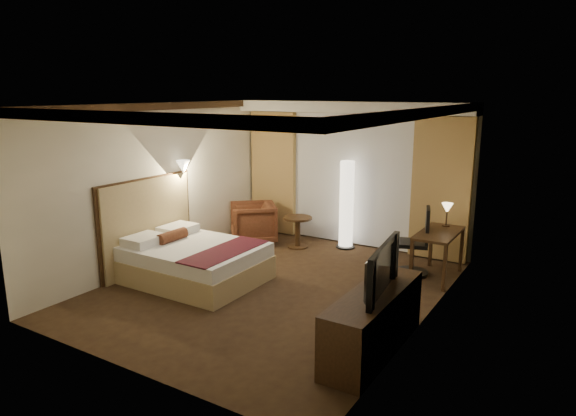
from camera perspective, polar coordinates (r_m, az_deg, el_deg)
The scene contains 21 objects.
floor at distance 7.79m, azimuth -1.56°, elevation -8.83°, with size 4.50×5.50×0.01m, color #321E13.
ceiling at distance 7.24m, azimuth -1.69°, elevation 11.43°, with size 4.50×5.50×0.01m, color white.
back_wall at distance 9.78m, azimuth 7.25°, elevation 3.77°, with size 4.50×0.02×2.70m, color beige.
left_wall at distance 8.81m, azimuth -13.97°, elevation 2.49°, with size 0.02×5.50×2.70m, color beige.
right_wall at distance 6.48m, azimuth 15.28°, elevation -1.29°, with size 0.02×5.50×2.70m, color beige.
crown_molding at distance 7.24m, azimuth -1.69°, elevation 10.95°, with size 4.50×5.50×0.12m, color black, non-canonical shape.
soffit at distance 9.43m, azimuth 6.83°, elevation 11.09°, with size 4.50×0.50×0.20m, color white.
curtain_sheer at distance 9.72m, azimuth 7.04°, elevation 3.13°, with size 2.48×0.04×2.45m, color silver.
curtain_left_drape at distance 10.48m, azimuth -1.59°, elevation 3.93°, with size 1.00×0.14×2.45m, color tan.
curtain_right_drape at distance 9.10m, azimuth 16.64°, elevation 2.01°, with size 1.00×0.14×2.45m, color tan.
wall_sconce at distance 8.94m, azimuth -11.56°, elevation 4.50°, with size 0.24×0.24×0.24m, color white, non-canonical shape.
bed at distance 8.11m, azimuth -10.24°, elevation -6.00°, with size 1.97×1.54×0.58m, color white, non-canonical shape.
headboard at distance 8.65m, azimuth -15.30°, elevation -1.86°, with size 0.12×1.84×1.50m, color tan, non-canonical shape.
armchair at distance 9.94m, azimuth -3.91°, elevation -1.44°, with size 0.83×0.78×0.85m, color #472715.
side_table at distance 9.63m, azimuth 1.09°, elevation -2.70°, with size 0.53×0.53×0.59m, color black, non-canonical shape.
floor_lamp at distance 9.54m, azimuth 6.51°, elevation 0.37°, with size 0.35×0.35×1.66m, color white, non-canonical shape.
desk at distance 8.40m, azimuth 16.26°, elevation -5.03°, with size 0.55×1.11×0.75m, color black, non-canonical shape.
desk_lamp at distance 8.63m, azimuth 17.22°, elevation -0.85°, with size 0.18×0.18×0.34m, color #FFD899, non-canonical shape.
office_chair at distance 8.40m, azimuth 13.71°, elevation -3.57°, with size 0.54×0.54×1.11m, color black, non-canonical shape.
dresser at distance 5.97m, azimuth 9.49°, elevation -12.35°, with size 0.50×1.84×0.71m, color black, non-canonical shape.
television at distance 5.72m, azimuth 9.47°, elevation -5.98°, with size 1.17×0.67×0.15m, color black.
Camera 1 is at (3.97, -6.05, 2.89)m, focal length 32.00 mm.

